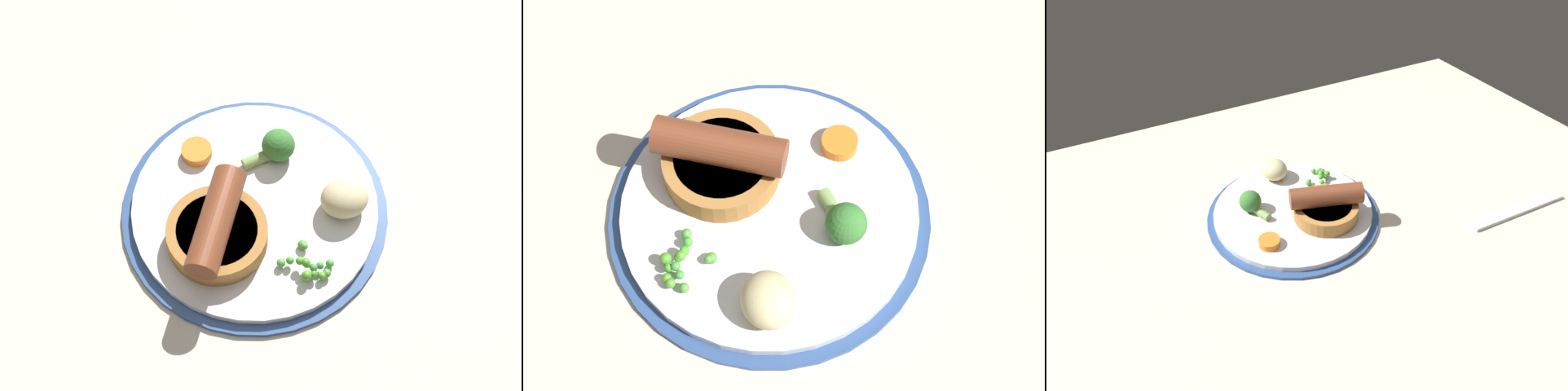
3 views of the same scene
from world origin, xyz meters
TOP-DOWN VIEW (x-y plane):
  - dining_table at (0.00, 0.00)cm, footprint 110.00×80.00cm
  - dinner_plate at (5.78, -2.75)cm, footprint 26.41×26.41cm
  - sausage_pudding at (2.20, 1.09)cm, footprint 11.13×9.68cm
  - pea_pile at (-1.38, -7.23)cm, footprint 4.47×5.42cm
  - broccoli_floret_near at (11.49, -5.37)cm, footprint 3.59×5.52cm
  - potato_chunk_0 at (4.96, -11.41)cm, footprint 5.07×5.45cm
  - carrot_slice_0 at (12.18, 2.65)cm, footprint 4.03×4.03cm

SIDE VIEW (x-z plane):
  - dining_table at x=0.00cm, z-range 0.00..3.00cm
  - dinner_plate at x=5.78cm, z-range 2.87..4.27cm
  - carrot_slice_0 at x=12.18cm, z-range 4.40..5.46cm
  - pea_pile at x=-1.38cm, z-range 4.36..6.17cm
  - broccoli_floret_near at x=11.49cm, z-range 4.30..7.66cm
  - potato_chunk_0 at x=4.96cm, z-range 4.40..7.74cm
  - sausage_pudding at x=2.20cm, z-range 3.73..9.22cm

